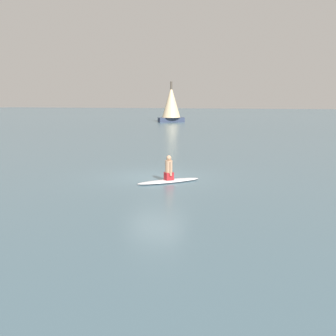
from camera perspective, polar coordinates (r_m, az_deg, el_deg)
ground_plane at (r=18.31m, az=-1.65°, el=-1.28°), size 400.00×400.00×0.00m
surfboard at (r=17.16m, az=0.12°, el=-1.81°), size 2.30×2.61×0.10m
person_paddler at (r=17.07m, az=0.12°, el=-0.12°), size 0.43×0.44×1.02m
sailboat_near_left at (r=69.17m, az=0.45°, el=8.90°), size 4.28×4.28×6.65m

